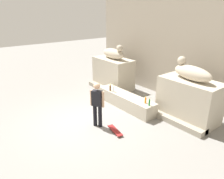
% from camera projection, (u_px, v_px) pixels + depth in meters
% --- Properties ---
extents(ground_plane, '(40.00, 40.00, 0.00)m').
position_uv_depth(ground_plane, '(84.00, 121.00, 8.16)').
color(ground_plane, gray).
extents(facade_wall, '(9.29, 0.60, 6.64)m').
position_uv_depth(facade_wall, '(172.00, 25.00, 9.80)').
color(facade_wall, '#A99D8B').
rests_on(facade_wall, ground_plane).
extents(pedestal_left, '(2.22, 1.18, 1.59)m').
position_uv_depth(pedestal_left, '(113.00, 73.00, 11.44)').
color(pedestal_left, '#B7AD99').
rests_on(pedestal_left, ground_plane).
extents(pedestal_right, '(2.22, 1.18, 1.59)m').
position_uv_depth(pedestal_right, '(189.00, 100.00, 8.08)').
color(pedestal_right, '#B7AD99').
rests_on(pedestal_right, ground_plane).
extents(statue_reclining_left, '(1.63, 0.66, 0.78)m').
position_uv_depth(statue_reclining_left, '(114.00, 53.00, 11.03)').
color(statue_reclining_left, beige).
rests_on(statue_reclining_left, pedestal_left).
extents(statue_reclining_right, '(1.66, 0.78, 0.78)m').
position_uv_depth(statue_reclining_right, '(192.00, 72.00, 7.72)').
color(statue_reclining_right, beige).
rests_on(statue_reclining_right, pedestal_right).
extents(ledge_block, '(3.05, 0.69, 0.57)m').
position_uv_depth(ledge_block, '(126.00, 101.00, 9.28)').
color(ledge_block, '#B7AD99').
rests_on(ledge_block, ground_plane).
extents(skater, '(0.48, 0.35, 1.67)m').
position_uv_depth(skater, '(97.00, 103.00, 7.53)').
color(skater, black).
rests_on(skater, ground_plane).
extents(skateboard, '(0.82, 0.35, 0.08)m').
position_uv_depth(skateboard, '(115.00, 130.00, 7.43)').
color(skateboard, maroon).
rests_on(skateboard, ground_plane).
extents(bottle_clear, '(0.07, 0.07, 0.31)m').
position_uv_depth(bottle_clear, '(113.00, 89.00, 9.45)').
color(bottle_clear, silver).
rests_on(bottle_clear, ledge_block).
extents(bottle_green, '(0.07, 0.07, 0.30)m').
position_uv_depth(bottle_green, '(149.00, 103.00, 8.09)').
color(bottle_green, '#1E722D').
rests_on(bottle_green, ledge_block).
extents(bottle_orange, '(0.08, 0.08, 0.27)m').
position_uv_depth(bottle_orange, '(145.00, 101.00, 8.31)').
color(bottle_orange, orange).
rests_on(bottle_orange, ledge_block).
extents(bottle_brown, '(0.08, 0.08, 0.30)m').
position_uv_depth(bottle_brown, '(110.00, 88.00, 9.57)').
color(bottle_brown, '#593314').
rests_on(bottle_brown, ledge_block).
extents(stair_step, '(6.80, 0.50, 0.21)m').
position_uv_depth(stair_step, '(134.00, 101.00, 9.65)').
color(stair_step, gray).
rests_on(stair_step, ground_plane).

